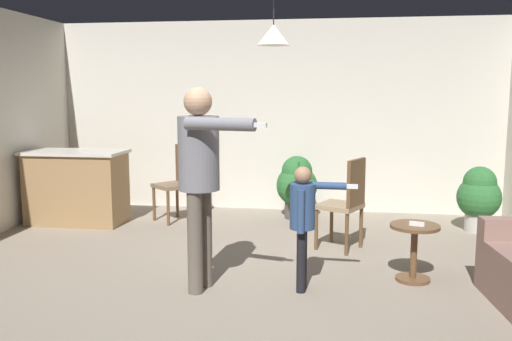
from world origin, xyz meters
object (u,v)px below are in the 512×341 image
Objects in this scene: dining_chair_by_counter at (177,180)px; potted_plant_corner at (297,184)px; spare_remote_on_table at (417,224)px; kitchen_counter at (77,187)px; person_child at (304,214)px; person_adult at (200,166)px; dining_chair_near_wall at (346,200)px; side_table_by_couch at (414,246)px; potted_plant_by_wall at (479,196)px.

potted_plant_corner is (1.56, 0.35, -0.08)m from dining_chair_by_counter.
spare_remote_on_table is (1.23, -2.36, 0.07)m from potted_plant_corner.
kitchen_counter is 3.66m from person_child.
person_adult is at bearing -44.10° from kitchen_counter.
kitchen_counter is 9.69× the size of spare_remote_on_table.
dining_chair_near_wall reaches higher than spare_remote_on_table.
side_table_by_couch is (4.03, -1.63, -0.15)m from kitchen_counter.
dining_chair_near_wall is at bearing -11.99° from kitchen_counter.
kitchen_counter is at bearing -166.02° from potted_plant_corner.
potted_plant_corner is 2.29m from potted_plant_by_wall.
potted_plant_corner is 6.53× the size of spare_remote_on_table.
dining_chair_near_wall is 1.56m from potted_plant_corner.
dining_chair_near_wall is 1.18× the size of potted_plant_corner.
potted_plant_corner is at bearing 117.56° from spare_remote_on_table.
side_table_by_couch is at bearing 113.49° from person_child.
person_adult is at bearing -80.12° from person_child.
potted_plant_corner is at bearing -179.24° from person_adult.
dining_chair_near_wall is (0.38, 1.28, -0.12)m from person_child.
person_adult is at bearing 152.52° from dining_chair_by_counter.
dining_chair_by_counter is at bearing -140.23° from person_child.
person_child is 2.97m from dining_chair_by_counter.
potted_plant_corner is at bearing 170.16° from potted_plant_by_wall.
person_child reaches higher than potted_plant_by_wall.
person_child is at bearing -169.95° from dining_chair_near_wall.
side_table_by_couch is 2.63m from potted_plant_corner.
side_table_by_couch is at bearing -173.76° from dining_chair_by_counter.
person_child is at bearing -84.76° from potted_plant_corner.
kitchen_counter is 1.29m from dining_chair_by_counter.
dining_chair_by_counter is at bearing -145.96° from person_adult.
kitchen_counter is at bearing 104.55° from dining_chair_near_wall.
potted_plant_by_wall is (5.06, 0.31, -0.03)m from kitchen_counter.
side_table_by_couch is 0.52× the size of dining_chair_by_counter.
person_adult reaches higher than side_table_by_couch.
kitchen_counter is 2.42× the size of side_table_by_couch.
spare_remote_on_table is at bearing -22.41° from kitchen_counter.
spare_remote_on_table is (0.99, 0.34, -0.13)m from person_child.
dining_chair_by_counter is at bearing 90.34° from dining_chair_near_wall.
dining_chair_by_counter reaches higher than side_table_by_couch.
potted_plant_corner is (2.80, 0.70, -0.01)m from kitchen_counter.
person_adult is 2.05× the size of potted_plant_corner.
person_child is at bearing 169.12° from dining_chair_by_counter.
person_child reaches higher than dining_chair_by_counter.
person_adult reaches higher than potted_plant_corner.
spare_remote_on_table is at bearing -74.98° from side_table_by_couch.
potted_plant_corner is at bearing -125.78° from dining_chair_by_counter.
potted_plant_by_wall is at bearing 143.35° from person_adult.
spare_remote_on_table is (1.85, 0.46, -0.54)m from person_adult.
spare_remote_on_table is (-1.02, -1.97, 0.09)m from potted_plant_by_wall.
person_adult is 1.94m from dining_chair_near_wall.
potted_plant_corner is (0.62, 2.82, -0.61)m from person_adult.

